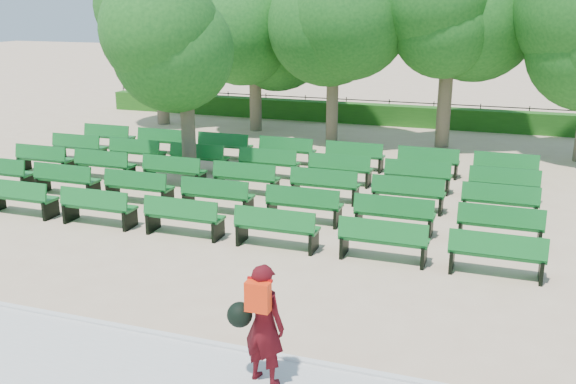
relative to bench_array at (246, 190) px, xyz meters
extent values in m
plane|color=tan|center=(0.86, -1.97, -0.10)|extent=(120.00, 120.00, 0.00)
cube|color=beige|center=(0.86, -9.37, -0.07)|extent=(30.00, 2.20, 0.06)
cube|color=silver|center=(0.86, -8.22, -0.05)|extent=(30.00, 0.12, 0.10)
cube|color=#205A17|center=(0.86, 12.03, 0.35)|extent=(26.00, 0.70, 0.90)
cube|color=#126A25|center=(0.00, 0.02, 0.38)|extent=(1.94, 0.65, 0.06)
cube|color=#126A25|center=(0.00, -0.21, 0.64)|extent=(1.91, 0.26, 0.45)
cylinder|color=brown|center=(-2.33, 0.99, 1.33)|extent=(0.44, 0.44, 2.86)
ellipsoid|color=#1C5E1B|center=(-2.33, 0.99, 3.85)|extent=(3.98, 3.98, 3.58)
imported|color=#45090F|center=(4.02, -8.90, 0.88)|extent=(0.76, 0.60, 1.84)
cube|color=#FB320D|center=(4.02, -9.11, 1.41)|extent=(0.34, 0.17, 0.43)
sphere|color=black|center=(3.68, -8.97, 1.00)|extent=(0.37, 0.37, 0.37)
camera|label=1|loc=(7.03, -16.52, 5.29)|focal=40.00mm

